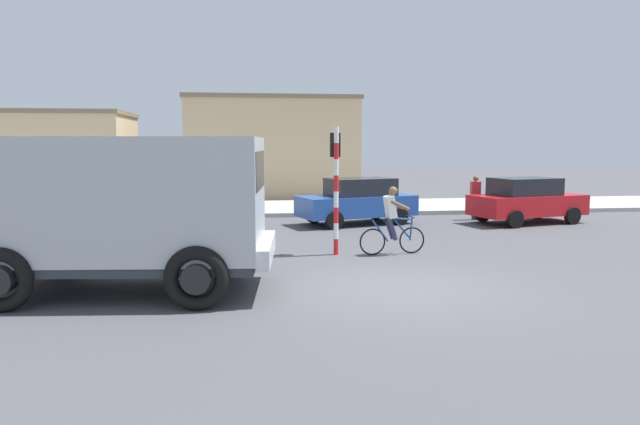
% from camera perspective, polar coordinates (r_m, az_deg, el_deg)
% --- Properties ---
extents(ground_plane, '(120.00, 120.00, 0.00)m').
position_cam_1_polar(ground_plane, '(11.36, 8.80, -7.41)').
color(ground_plane, '#4C4C51').
extents(sidewalk_far, '(80.00, 5.00, 0.16)m').
position_cam_1_polar(sidewalk_far, '(24.48, -0.12, 0.50)').
color(sidewalk_far, '#ADADA8').
rests_on(sidewalk_far, ground).
extents(truck_foreground, '(5.63, 3.21, 2.90)m').
position_cam_1_polar(truck_foreground, '(11.27, -19.08, 0.80)').
color(truck_foreground, '#B2B7BC').
rests_on(truck_foreground, ground).
extents(cyclist, '(1.73, 0.51, 1.72)m').
position_cam_1_polar(cyclist, '(14.54, 7.17, -0.79)').
color(cyclist, black).
rests_on(cyclist, ground).
extents(traffic_light_pole, '(0.24, 0.43, 3.20)m').
position_cam_1_polar(traffic_light_pole, '(14.37, 1.57, 3.99)').
color(traffic_light_pole, red).
rests_on(traffic_light_pole, ground).
extents(car_red_near, '(4.32, 2.77, 1.60)m').
position_cam_1_polar(car_red_near, '(19.96, 3.74, 1.17)').
color(car_red_near, '#234C9E').
rests_on(car_red_near, ground).
extents(car_white_mid, '(4.29, 2.62, 1.60)m').
position_cam_1_polar(car_white_mid, '(21.42, 19.81, 1.17)').
color(car_white_mid, red).
rests_on(car_white_mid, ground).
extents(pedestrian_near_kerb, '(0.34, 0.22, 1.62)m').
position_cam_1_polar(pedestrian_near_kerb, '(21.81, 15.15, 1.51)').
color(pedestrian_near_kerb, '#2D334C').
rests_on(pedestrian_near_kerb, ground).
extents(building_corner_left, '(7.58, 5.45, 4.34)m').
position_cam_1_polar(building_corner_left, '(31.20, -25.16, 5.07)').
color(building_corner_left, '#D1B284').
rests_on(building_corner_left, ground).
extents(building_mid_block, '(8.85, 7.33, 5.19)m').
position_cam_1_polar(building_mid_block, '(31.77, -4.92, 6.48)').
color(building_mid_block, '#D1B284').
rests_on(building_mid_block, ground).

